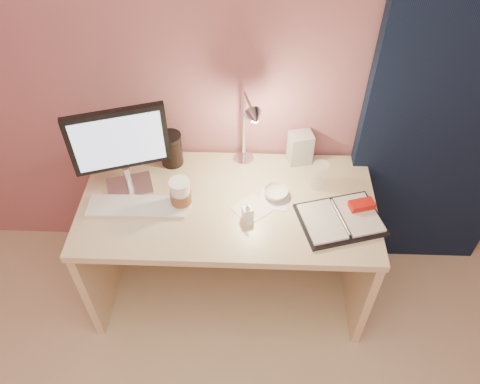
{
  "coord_description": "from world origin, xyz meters",
  "views": [
    {
      "loc": [
        0.11,
        -0.12,
        2.35
      ],
      "look_at": [
        0.06,
        1.33,
        0.85
      ],
      "focal_mm": 35.0,
      "sensor_mm": 36.0,
      "label": 1
    }
  ],
  "objects_px": {
    "product_box": "(300,148)",
    "bowl": "(276,193)",
    "clear_cup": "(320,175)",
    "desk_lamp": "(237,131)",
    "dark_jar": "(171,151)",
    "monitor": "(119,144)",
    "lotion_bottle": "(248,211)",
    "planner": "(342,218)",
    "coffee_cup": "(181,195)",
    "desk": "(230,221)",
    "keyboard": "(137,207)"
  },
  "relations": [
    {
      "from": "monitor",
      "to": "keyboard",
      "type": "distance_m",
      "value": 0.3
    },
    {
      "from": "coffee_cup",
      "to": "lotion_bottle",
      "type": "height_order",
      "value": "coffee_cup"
    },
    {
      "from": "keyboard",
      "to": "coffee_cup",
      "type": "height_order",
      "value": "coffee_cup"
    },
    {
      "from": "coffee_cup",
      "to": "monitor",
      "type": "bearing_deg",
      "value": 158.01
    },
    {
      "from": "monitor",
      "to": "desk_lamp",
      "type": "relative_size",
      "value": 1.06
    },
    {
      "from": "lotion_bottle",
      "to": "desk_lamp",
      "type": "height_order",
      "value": "desk_lamp"
    },
    {
      "from": "clear_cup",
      "to": "desk_lamp",
      "type": "distance_m",
      "value": 0.45
    },
    {
      "from": "monitor",
      "to": "dark_jar",
      "type": "bearing_deg",
      "value": 27.74
    },
    {
      "from": "monitor",
      "to": "clear_cup",
      "type": "distance_m",
      "value": 0.94
    },
    {
      "from": "planner",
      "to": "desk_lamp",
      "type": "distance_m",
      "value": 0.62
    },
    {
      "from": "coffee_cup",
      "to": "product_box",
      "type": "relative_size",
      "value": 0.92
    },
    {
      "from": "lotion_bottle",
      "to": "product_box",
      "type": "bearing_deg",
      "value": 57.92
    },
    {
      "from": "coffee_cup",
      "to": "lotion_bottle",
      "type": "bearing_deg",
      "value": -12.28
    },
    {
      "from": "planner",
      "to": "lotion_bottle",
      "type": "distance_m",
      "value": 0.43
    },
    {
      "from": "coffee_cup",
      "to": "bowl",
      "type": "relative_size",
      "value": 1.35
    },
    {
      "from": "desk",
      "to": "keyboard",
      "type": "height_order",
      "value": "keyboard"
    },
    {
      "from": "monitor",
      "to": "product_box",
      "type": "distance_m",
      "value": 0.89
    },
    {
      "from": "keyboard",
      "to": "clear_cup",
      "type": "xyz_separation_m",
      "value": [
        0.86,
        0.18,
        0.06
      ]
    },
    {
      "from": "clear_cup",
      "to": "bowl",
      "type": "height_order",
      "value": "clear_cup"
    },
    {
      "from": "bowl",
      "to": "desk_lamp",
      "type": "height_order",
      "value": "desk_lamp"
    },
    {
      "from": "planner",
      "to": "dark_jar",
      "type": "bearing_deg",
      "value": 140.54
    },
    {
      "from": "keyboard",
      "to": "product_box",
      "type": "height_order",
      "value": "product_box"
    },
    {
      "from": "keyboard",
      "to": "dark_jar",
      "type": "xyz_separation_m",
      "value": [
        0.12,
        0.32,
        0.07
      ]
    },
    {
      "from": "keyboard",
      "to": "dark_jar",
      "type": "height_order",
      "value": "dark_jar"
    },
    {
      "from": "product_box",
      "to": "bowl",
      "type": "bearing_deg",
      "value": -128.9
    },
    {
      "from": "planner",
      "to": "desk_lamp",
      "type": "xyz_separation_m",
      "value": [
        -0.49,
        0.29,
        0.26
      ]
    },
    {
      "from": "desk",
      "to": "monitor",
      "type": "distance_m",
      "value": 0.7
    },
    {
      "from": "planner",
      "to": "coffee_cup",
      "type": "height_order",
      "value": "coffee_cup"
    },
    {
      "from": "coffee_cup",
      "to": "planner",
      "type": "bearing_deg",
      "value": -4.72
    },
    {
      "from": "planner",
      "to": "bowl",
      "type": "xyz_separation_m",
      "value": [
        -0.3,
        0.14,
        0.0
      ]
    },
    {
      "from": "keyboard",
      "to": "lotion_bottle",
      "type": "relative_size",
      "value": 4.43
    },
    {
      "from": "clear_cup",
      "to": "dark_jar",
      "type": "xyz_separation_m",
      "value": [
        -0.73,
        0.14,
        0.01
      ]
    },
    {
      "from": "dark_jar",
      "to": "desk_lamp",
      "type": "height_order",
      "value": "desk_lamp"
    },
    {
      "from": "monitor",
      "to": "lotion_bottle",
      "type": "distance_m",
      "value": 0.65
    },
    {
      "from": "clear_cup",
      "to": "product_box",
      "type": "bearing_deg",
      "value": 115.3
    },
    {
      "from": "bowl",
      "to": "clear_cup",
      "type": "bearing_deg",
      "value": 19.91
    },
    {
      "from": "product_box",
      "to": "desk_lamp",
      "type": "xyz_separation_m",
      "value": [
        -0.31,
        -0.11,
        0.19
      ]
    },
    {
      "from": "clear_cup",
      "to": "lotion_bottle",
      "type": "height_order",
      "value": "clear_cup"
    },
    {
      "from": "desk",
      "to": "planner",
      "type": "height_order",
      "value": "planner"
    },
    {
      "from": "desk",
      "to": "desk_lamp",
      "type": "height_order",
      "value": "desk_lamp"
    },
    {
      "from": "keyboard",
      "to": "coffee_cup",
      "type": "xyz_separation_m",
      "value": [
        0.21,
        0.02,
        0.06
      ]
    },
    {
      "from": "planner",
      "to": "dark_jar",
      "type": "relative_size",
      "value": 2.69
    },
    {
      "from": "lotion_bottle",
      "to": "product_box",
      "type": "distance_m",
      "value": 0.48
    },
    {
      "from": "desk",
      "to": "lotion_bottle",
      "type": "xyz_separation_m",
      "value": [
        0.1,
        -0.17,
        0.28
      ]
    },
    {
      "from": "planner",
      "to": "desk_lamp",
      "type": "bearing_deg",
      "value": 133.9
    },
    {
      "from": "coffee_cup",
      "to": "dark_jar",
      "type": "xyz_separation_m",
      "value": [
        -0.08,
        0.3,
        0.01
      ]
    },
    {
      "from": "desk",
      "to": "coffee_cup",
      "type": "distance_m",
      "value": 0.38
    },
    {
      "from": "desk",
      "to": "keyboard",
      "type": "xyz_separation_m",
      "value": [
        -0.42,
        -0.13,
        0.24
      ]
    },
    {
      "from": "monitor",
      "to": "planner",
      "type": "relative_size",
      "value": 1.09
    },
    {
      "from": "monitor",
      "to": "keyboard",
      "type": "height_order",
      "value": "monitor"
    }
  ]
}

